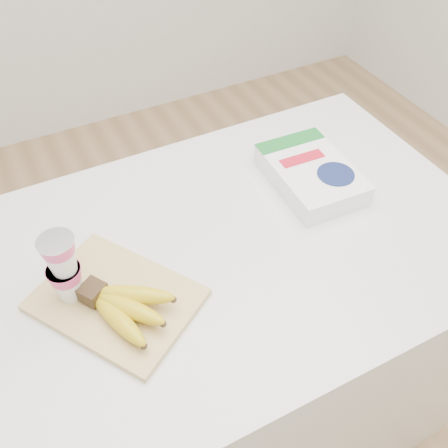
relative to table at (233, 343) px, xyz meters
name	(u,v)px	position (x,y,z in m)	size (l,w,h in m)	color
room	(239,67)	(0.00, 0.00, 0.89)	(4.00, 4.00, 4.00)	tan
table	(233,343)	(0.00, 0.00, 0.00)	(1.22, 0.81, 0.92)	white
cutting_board	(116,300)	(-0.30, -0.04, 0.47)	(0.23, 0.32, 0.02)	tan
bananas	(124,306)	(-0.30, -0.09, 0.50)	(0.18, 0.20, 0.06)	#382816
yogurt_stack	(63,267)	(-0.38, 0.00, 0.56)	(0.07, 0.07, 0.17)	white
cereal_box	(311,174)	(0.27, 0.09, 0.49)	(0.20, 0.28, 0.06)	white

